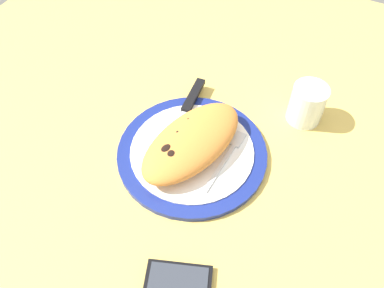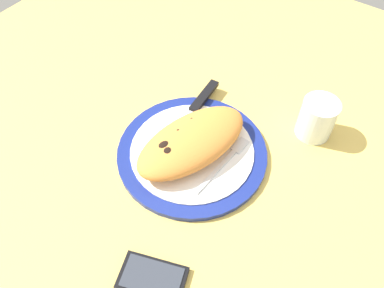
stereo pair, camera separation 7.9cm
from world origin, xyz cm
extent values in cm
cube|color=#DBB756|center=(0.00, 0.00, -1.50)|extent=(150.00, 150.00, 3.00)
cylinder|color=navy|center=(0.00, 0.00, 0.63)|extent=(31.17, 31.17, 1.26)
cylinder|color=white|center=(0.00, 0.00, 1.41)|extent=(25.67, 25.67, 0.30)
ellipsoid|color=orange|center=(-0.25, 0.11, 4.37)|extent=(28.00, 19.21, 5.63)
ellipsoid|color=black|center=(-5.06, 2.79, 6.49)|extent=(3.35, 3.00, 0.96)
ellipsoid|color=black|center=(3.06, 2.13, 6.45)|extent=(1.90, 1.60, 0.63)
ellipsoid|color=black|center=(-0.86, 2.46, 6.62)|extent=(2.65, 2.57, 0.71)
ellipsoid|color=black|center=(-5.70, 1.45, 6.52)|extent=(2.67, 2.37, 0.84)
cube|color=silver|center=(-1.76, -7.00, 1.76)|extent=(12.79, 1.75, 0.40)
cube|color=silver|center=(6.60, -7.56, 1.76)|extent=(4.14, 2.46, 0.40)
cube|color=silver|center=(1.27, 5.23, 1.76)|extent=(14.79, 2.89, 0.40)
cube|color=black|center=(13.86, 6.35, 2.16)|extent=(10.72, 2.93, 1.20)
cube|color=black|center=(-25.21, -9.62, 0.50)|extent=(9.97, 12.74, 1.00)
cube|color=#2D333D|center=(-25.21, -9.62, 1.08)|extent=(8.58, 11.15, 0.16)
cylinder|color=silver|center=(20.19, -18.03, 4.48)|extent=(7.62, 7.62, 8.97)
cylinder|color=silver|center=(20.19, -18.03, 2.74)|extent=(7.01, 7.01, 5.08)
camera|label=1|loc=(-43.49, -21.05, 65.85)|focal=36.39mm
camera|label=2|loc=(-39.50, -27.83, 65.85)|focal=36.39mm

